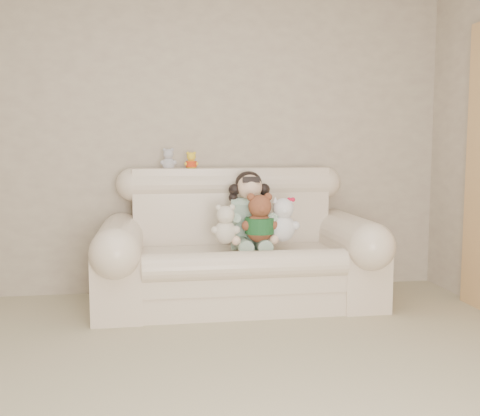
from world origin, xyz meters
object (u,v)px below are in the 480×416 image
(brown_teddy, at_px, (260,213))
(white_cat, at_px, (283,215))
(cream_teddy, at_px, (225,220))
(seated_child, at_px, (249,209))
(sofa, at_px, (238,238))

(brown_teddy, relative_size, white_cat, 1.09)
(white_cat, bearing_deg, cream_teddy, 172.12)
(brown_teddy, bearing_deg, seated_child, 83.20)
(seated_child, bearing_deg, sofa, -133.41)
(sofa, relative_size, white_cat, 5.39)
(sofa, bearing_deg, cream_teddy, -127.83)
(brown_teddy, bearing_deg, white_cat, -12.31)
(sofa, bearing_deg, white_cat, -18.85)
(sofa, height_order, seated_child, sofa)
(seated_child, height_order, cream_teddy, seated_child)
(seated_child, bearing_deg, white_cat, -32.60)
(sofa, relative_size, seated_child, 3.49)
(seated_child, height_order, brown_teddy, seated_child)
(sofa, height_order, cream_teddy, sofa)
(seated_child, distance_m, brown_teddy, 0.21)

